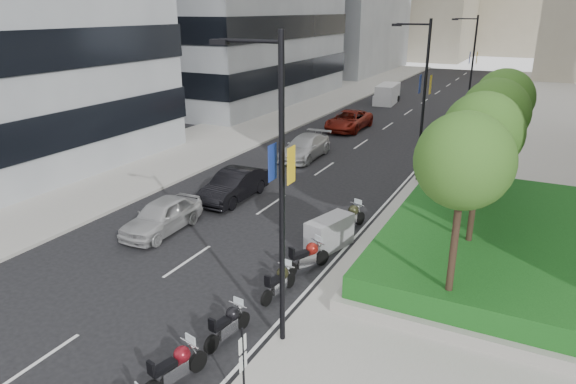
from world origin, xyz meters
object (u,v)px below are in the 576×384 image
Objects in this scene: car_b at (234,185)px; motorcycle_6 at (350,217)px; car_a at (162,216)px; motorcycle_5 at (329,233)px; lamp_post_2 at (471,64)px; car_d at (349,120)px; lamp_post_0 at (277,182)px; car_c at (305,147)px; motorcycle_1 at (176,367)px; motorcycle_4 at (307,257)px; motorcycle_3 at (279,282)px; parking_sign at (243,365)px; lamp_post_1 at (422,94)px; delivery_van at (387,95)px; motorcycle_2 at (228,324)px.

motorcycle_6 is at bearing -7.97° from car_b.
motorcycle_5 is at bearing 11.56° from car_a.
car_d is at bearing -139.90° from lamp_post_2.
lamp_post_0 is 1.00× the size of lamp_post_2.
car_d is (-7.12, 21.53, 0.10)m from motorcycle_5.
lamp_post_2 reaches higher than car_a.
car_c is at bearing 112.59° from lamp_post_0.
car_c is (-0.05, 8.96, -0.03)m from car_b.
car_a is at bearing 135.13° from motorcycle_6.
lamp_post_0 is at bearing -13.98° from motorcycle_1.
motorcycle_4 is 7.38m from car_a.
motorcycle_3 is at bearing 9.86° from motorcycle_1.
parking_sign reaches higher than motorcycle_6.
motorcycle_1 is (-1.51, -2.90, -4.50)m from lamp_post_0.
lamp_post_2 is 26.55m from motorcycle_6.
car_d is at bearing 126.29° from lamp_post_1.
lamp_post_1 is 1.85× the size of delivery_van.
motorcycle_4 is (-1.05, 4.40, -4.47)m from lamp_post_0.
motorcycle_4 reaches higher than motorcycle_3.
lamp_post_0 is 4.16× the size of motorcycle_6.
lamp_post_1 reaches higher than motorcycle_6.
lamp_post_0 and lamp_post_1 have the same top height.
car_b is (0.67, 4.93, 0.03)m from car_a.
motorcycle_5 is 13.92m from car_c.
car_d is (-0.36, 9.37, 0.03)m from car_c.
motorcycle_2 is at bearing -156.51° from lamp_post_0.
motorcycle_3 is 0.46× the size of car_a.
car_b reaches higher than motorcycle_5.
motorcycle_1 is 0.48× the size of car_a.
motorcycle_3 is at bearing -158.96° from motorcycle_4.
car_b is at bearing 39.75° from motorcycle_1.
motorcycle_6 is at bearing -68.65° from car_d.
car_b is (-6.70, 5.39, 0.19)m from motorcycle_4.
lamp_post_1 and lamp_post_2 have the same top height.
car_d is (-8.17, 11.12, -4.28)m from lamp_post_1.
car_b is at bearing 80.69° from car_a.
car_a is (-6.91, 7.77, 0.18)m from motorcycle_1.
lamp_post_1 is at bearing 10.26° from motorcycle_6.
motorcycle_3 is 0.93× the size of motorcycle_6.
motorcycle_3 is at bearing -73.96° from car_d.
car_b is (-6.58, 7.46, 0.25)m from motorcycle_3.
car_d is 1.16× the size of delivery_van.
motorcycle_4 is 15.86m from car_c.
delivery_van is at bearing 102.10° from lamp_post_0.
lamp_post_2 is at bearing 4.18° from motorcycle_3.
car_c is at bearing 29.79° from motorcycle_1.
lamp_post_1 is at bearing 90.00° from lamp_post_0.
lamp_post_1 is 14.45m from car_d.
motorcycle_4 is 2.18m from motorcycle_5.
delivery_van reaches higher than motorcycle_6.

